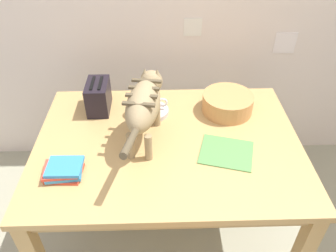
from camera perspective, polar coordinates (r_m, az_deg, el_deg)
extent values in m
cube|color=white|center=(2.40, 19.44, 13.27)|extent=(0.14, 0.01, 0.14)
cube|color=white|center=(2.21, 4.26, 16.55)|extent=(0.12, 0.01, 0.12)
cube|color=tan|center=(1.72, 0.00, -3.07)|extent=(1.36, 0.98, 0.03)
cube|color=tan|center=(1.75, 0.00, -4.35)|extent=(1.28, 0.90, 0.07)
cube|color=tan|center=(2.37, -15.74, -2.90)|extent=(0.07, 0.07, 0.71)
cube|color=tan|center=(2.39, 14.93, -2.31)|extent=(0.07, 0.07, 0.71)
ellipsoid|color=#96825C|center=(1.59, -4.27, 3.63)|extent=(0.21, 0.40, 0.18)
cube|color=brown|center=(1.47, -5.07, 3.75)|extent=(0.15, 0.04, 0.01)
cube|color=brown|center=(1.52, -4.59, 5.17)|extent=(0.15, 0.04, 0.01)
cube|color=brown|center=(1.58, -4.13, 6.50)|extent=(0.15, 0.04, 0.01)
cube|color=brown|center=(1.63, -3.70, 7.74)|extent=(0.15, 0.04, 0.01)
cylinder|color=#96825C|center=(1.79, -4.61, 2.27)|extent=(0.04, 0.04, 0.14)
cylinder|color=#96825C|center=(1.77, -1.90, 2.08)|extent=(0.04, 0.04, 0.14)
cylinder|color=#96825C|center=(1.58, -6.42, -3.41)|extent=(0.04, 0.04, 0.14)
cylinder|color=#96825C|center=(1.57, -3.37, -3.69)|extent=(0.04, 0.04, 0.14)
sphere|color=#96825C|center=(1.78, -2.87, 7.64)|extent=(0.12, 0.12, 0.12)
cone|color=#96825C|center=(1.76, -4.00, 9.12)|extent=(0.04, 0.04, 0.05)
cone|color=#96825C|center=(1.75, -1.85, 9.01)|extent=(0.04, 0.04, 0.05)
cylinder|color=brown|center=(1.35, -6.56, -2.80)|extent=(0.07, 0.23, 0.08)
cylinder|color=#BDB4B4|center=(1.89, -2.69, 2.54)|extent=(0.18, 0.18, 0.03)
cylinder|color=white|center=(1.86, -2.74, 3.91)|extent=(0.09, 0.09, 0.08)
torus|color=white|center=(1.86, -0.93, 4.05)|extent=(0.06, 0.01, 0.06)
cube|color=#56924D|center=(1.67, 9.97, -4.45)|extent=(0.30, 0.28, 0.01)
cube|color=#DA412B|center=(1.61, -17.31, -7.79)|extent=(0.17, 0.14, 0.01)
cube|color=#378CC7|center=(1.60, -17.33, -7.42)|extent=(0.17, 0.14, 0.02)
cube|color=#E04635|center=(1.59, -17.83, -7.03)|extent=(0.17, 0.14, 0.01)
cube|color=#3285CA|center=(1.57, -17.32, -6.68)|extent=(0.16, 0.13, 0.02)
cylinder|color=tan|center=(1.92, 10.16, 3.87)|extent=(0.28, 0.28, 0.11)
cylinder|color=brown|center=(1.91, 10.18, 4.00)|extent=(0.23, 0.23, 0.09)
cube|color=black|center=(1.93, -11.84, 4.98)|extent=(0.12, 0.20, 0.17)
cube|color=black|center=(1.88, -12.85, 7.18)|extent=(0.02, 0.14, 0.01)
cube|color=black|center=(1.88, -11.52, 7.24)|extent=(0.02, 0.14, 0.01)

